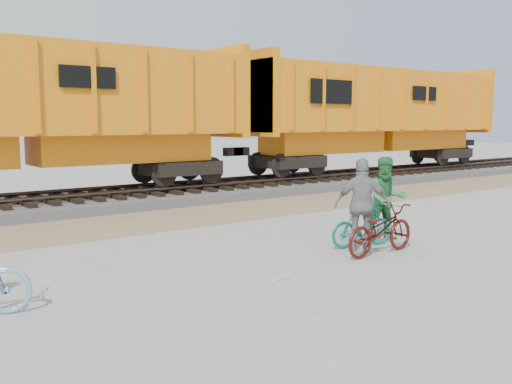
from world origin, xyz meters
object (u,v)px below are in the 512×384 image
Objects in this scene: hopper_car_center at (20,108)px; bicycle_teal at (362,226)px; hopper_car_right at (375,113)px; person_man at (387,199)px; bicycle_maroon at (380,230)px; person_woman at (362,205)px.

bicycle_teal is (4.35, -9.00, -2.55)m from hopper_car_center.
person_man is (-9.65, -8.80, -2.08)m from hopper_car_right.
person_man is at bearing -137.64° from hopper_car_right.
hopper_car_center is at bearing 180.00° from hopper_car_right.
bicycle_maroon is 1.00× the size of person_woman.
person_woman is at bearing -129.27° from person_man.
hopper_car_right is 14.18m from bicycle_teal.
person_woman is at bearing 142.62° from bicycle_teal.
hopper_car_center is 1.00× the size of hopper_car_right.
bicycle_teal is at bearing -98.75° from person_woman.
hopper_car_right is 9.25× the size of bicycle_teal.
person_man is at bearing -58.70° from hopper_car_center.
person_man is at bearing -56.73° from bicycle_maroon.
hopper_car_center is 7.56× the size of person_man.
hopper_car_center reaches higher than bicycle_teal.
hopper_car_right is at bearing -50.72° from bicycle_maroon.
person_woman is (-10.96, -9.27, -2.06)m from hopper_car_right.
hopper_car_right is at bearing -99.39° from person_woman.
person_woman reaches higher than person_man.
bicycle_maroon is at bearing 144.43° from person_woman.
person_woman is (-1.31, -0.47, 0.02)m from person_man.
hopper_car_right reaches higher than person_woman.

